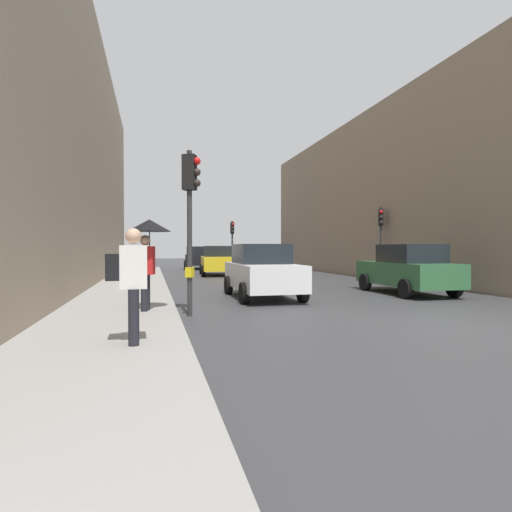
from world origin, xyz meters
The scene contains 13 objects.
ground_plane centered at (0.00, 0.00, 0.00)m, with size 120.00×120.00×0.00m, color #38383A.
sidewalk_kerb centered at (-6.82, 6.00, 0.08)m, with size 2.79×40.00×0.16m, color gray.
building_facade_right centered at (11.43, 15.16, 4.59)m, with size 12.00×27.03×9.19m, color gray.
traffic_light_far_median centered at (-0.31, 22.30, 2.50)m, with size 0.24×0.43×3.62m.
traffic_light_near_right centered at (-5.11, 2.57, 2.72)m, with size 0.45×0.35×3.95m.
traffic_light_mid_street centered at (5.12, 11.16, 2.54)m, with size 0.34×0.45×3.69m.
car_dark_suv centered at (-2.55, 25.50, 0.88)m, with size 2.26×4.32×1.76m.
car_blue_van centered at (2.64, 29.14, 0.88)m, with size 2.02×4.20×1.76m.
car_green_estate centered at (2.81, 5.53, 0.88)m, with size 2.09×4.24×1.76m.
car_white_compact centered at (-2.49, 5.70, 0.88)m, with size 2.05×4.22×1.76m.
car_yellow_taxi centered at (-2.17, 17.45, 0.88)m, with size 2.26×4.32×1.76m.
pedestrian_with_umbrella centered at (-6.09, 2.59, 1.84)m, with size 1.00×1.00×2.14m.
pedestrian_with_black_backpack centered at (-6.32, -0.85, 1.16)m, with size 0.61×0.36×1.77m.
Camera 1 is at (-6.01, -7.43, 1.63)m, focal length 29.12 mm.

